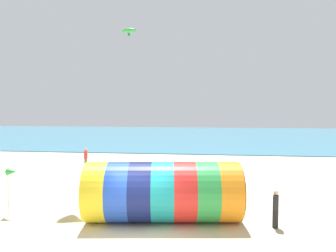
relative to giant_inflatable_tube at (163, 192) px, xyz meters
The scene contains 7 objects.
ground_plane 2.78m from the giant_inflatable_tube, 105.99° to the right, with size 120.00×120.00×0.00m, color beige.
sea 39.42m from the giant_inflatable_tube, 90.98° to the left, with size 120.00×40.00×0.10m, color teal.
giant_inflatable_tube is the anchor object (origin of this frame).
kite_handler 4.80m from the giant_inflatable_tube, ahead, with size 0.31×0.41×1.61m.
kite_green_parafoil 18.39m from the giant_inflatable_tube, 108.89° to the left, with size 1.38×0.77×0.71m.
bystander_near_water 13.35m from the giant_inflatable_tube, 125.25° to the left, with size 0.28×0.39×1.72m.
beach_flag 7.18m from the giant_inflatable_tube, behind, with size 0.47×0.36×2.20m.
Camera 1 is at (2.54, -11.74, 5.13)m, focal length 35.00 mm.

